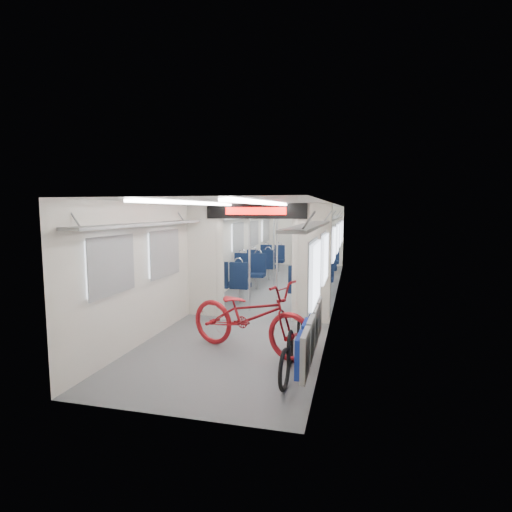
{
  "coord_description": "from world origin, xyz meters",
  "views": [
    {
      "loc": [
        1.87,
        -9.65,
        2.16
      ],
      "look_at": [
        -0.08,
        -1.76,
        1.23
      ],
      "focal_mm": 28.0,
      "sensor_mm": 36.0,
      "label": 1
    }
  ],
  "objects_px": {
    "stanchion_near_left": "(249,258)",
    "stanchion_near_right": "(277,259)",
    "stanchion_far_right": "(296,246)",
    "bike_hoop_b": "(290,349)",
    "stanchion_far_left": "(274,246)",
    "seat_bay_far_right": "(324,261)",
    "flip_bench": "(311,333)",
    "bike_hoop_c": "(301,334)",
    "bicycle": "(250,316)",
    "bike_hoop_a": "(284,372)",
    "seat_bay_near_right": "(313,279)",
    "seat_bay_near_left": "(241,274)",
    "seat_bay_far_left": "(267,260)"
  },
  "relations": [
    {
      "from": "bike_hoop_a",
      "to": "bike_hoop_b",
      "type": "distance_m",
      "value": 0.86
    },
    {
      "from": "bicycle",
      "to": "stanchion_near_right",
      "type": "height_order",
      "value": "stanchion_near_right"
    },
    {
      "from": "bike_hoop_a",
      "to": "seat_bay_near_left",
      "type": "bearing_deg",
      "value": 111.61
    },
    {
      "from": "seat_bay_far_right",
      "to": "stanchion_far_right",
      "type": "distance_m",
      "value": 1.97
    },
    {
      "from": "bicycle",
      "to": "seat_bay_near_left",
      "type": "height_order",
      "value": "bicycle"
    },
    {
      "from": "seat_bay_near_right",
      "to": "stanchion_far_right",
      "type": "height_order",
      "value": "stanchion_far_right"
    },
    {
      "from": "stanchion_far_left",
      "to": "stanchion_far_right",
      "type": "relative_size",
      "value": 1.0
    },
    {
      "from": "bicycle",
      "to": "bike_hoop_a",
      "type": "height_order",
      "value": "bicycle"
    },
    {
      "from": "bike_hoop_c",
      "to": "stanchion_far_right",
      "type": "height_order",
      "value": "stanchion_far_right"
    },
    {
      "from": "seat_bay_near_right",
      "to": "stanchion_far_left",
      "type": "distance_m",
      "value": 2.27
    },
    {
      "from": "stanchion_near_right",
      "to": "seat_bay_near_left",
      "type": "bearing_deg",
      "value": 127.78
    },
    {
      "from": "seat_bay_far_right",
      "to": "stanchion_far_right",
      "type": "xyz_separation_m",
      "value": [
        -0.66,
        -1.74,
        0.62
      ]
    },
    {
      "from": "bike_hoop_c",
      "to": "seat_bay_far_left",
      "type": "bearing_deg",
      "value": 106.63
    },
    {
      "from": "stanchion_near_left",
      "to": "stanchion_far_right",
      "type": "height_order",
      "value": "same"
    },
    {
      "from": "stanchion_near_right",
      "to": "bike_hoop_c",
      "type": "bearing_deg",
      "value": -68.84
    },
    {
      "from": "bicycle",
      "to": "stanchion_near_right",
      "type": "relative_size",
      "value": 0.93
    },
    {
      "from": "stanchion_near_right",
      "to": "stanchion_far_right",
      "type": "height_order",
      "value": "same"
    },
    {
      "from": "bicycle",
      "to": "seat_bay_near_right",
      "type": "relative_size",
      "value": 1.09
    },
    {
      "from": "bicycle",
      "to": "stanchion_near_right",
      "type": "distance_m",
      "value": 2.41
    },
    {
      "from": "bicycle",
      "to": "seat_bay_far_right",
      "type": "relative_size",
      "value": 1.09
    },
    {
      "from": "bike_hoop_c",
      "to": "stanchion_near_right",
      "type": "height_order",
      "value": "stanchion_near_right"
    },
    {
      "from": "stanchion_near_right",
      "to": "stanchion_far_left",
      "type": "bearing_deg",
      "value": 102.43
    },
    {
      "from": "seat_bay_near_left",
      "to": "stanchion_near_right",
      "type": "bearing_deg",
      "value": -52.22
    },
    {
      "from": "flip_bench",
      "to": "bike_hoop_c",
      "type": "relative_size",
      "value": 4.12
    },
    {
      "from": "bike_hoop_b",
      "to": "seat_bay_far_right",
      "type": "distance_m",
      "value": 7.6
    },
    {
      "from": "seat_bay_near_left",
      "to": "flip_bench",
      "type": "bearing_deg",
      "value": -63.63
    },
    {
      "from": "flip_bench",
      "to": "bike_hoop_b",
      "type": "distance_m",
      "value": 0.59
    },
    {
      "from": "seat_bay_far_left",
      "to": "stanchion_far_left",
      "type": "height_order",
      "value": "stanchion_far_left"
    },
    {
      "from": "seat_bay_near_right",
      "to": "stanchion_near_right",
      "type": "bearing_deg",
      "value": -113.46
    },
    {
      "from": "bike_hoop_b",
      "to": "stanchion_near_left",
      "type": "height_order",
      "value": "stanchion_near_left"
    },
    {
      "from": "seat_bay_near_right",
      "to": "stanchion_far_right",
      "type": "relative_size",
      "value": 0.86
    },
    {
      "from": "flip_bench",
      "to": "stanchion_far_right",
      "type": "xyz_separation_m",
      "value": [
        -1.08,
        6.19,
        0.57
      ]
    },
    {
      "from": "bike_hoop_a",
      "to": "bike_hoop_b",
      "type": "bearing_deg",
      "value": 94.48
    },
    {
      "from": "flip_bench",
      "to": "bike_hoop_b",
      "type": "xyz_separation_m",
      "value": [
        -0.32,
        0.34,
        -0.36
      ]
    },
    {
      "from": "bike_hoop_b",
      "to": "stanchion_far_right",
      "type": "xyz_separation_m",
      "value": [
        -0.76,
        5.85,
        0.93
      ]
    },
    {
      "from": "seat_bay_near_left",
      "to": "stanchion_far_left",
      "type": "xyz_separation_m",
      "value": [
        0.56,
        1.55,
        0.61
      ]
    },
    {
      "from": "flip_bench",
      "to": "stanchion_far_left",
      "type": "bearing_deg",
      "value": 105.68
    },
    {
      "from": "seat_bay_far_left",
      "to": "stanchion_near_right",
      "type": "height_order",
      "value": "stanchion_near_right"
    },
    {
      "from": "bike_hoop_b",
      "to": "bike_hoop_c",
      "type": "distance_m",
      "value": 0.66
    },
    {
      "from": "bicycle",
      "to": "stanchion_far_right",
      "type": "distance_m",
      "value": 5.56
    },
    {
      "from": "bicycle",
      "to": "bike_hoop_a",
      "type": "xyz_separation_m",
      "value": [
        0.74,
        -1.18,
        -0.33
      ]
    },
    {
      "from": "bicycle",
      "to": "stanchion_far_left",
      "type": "distance_m",
      "value": 5.58
    },
    {
      "from": "seat_bay_near_right",
      "to": "stanchion_far_right",
      "type": "bearing_deg",
      "value": 110.43
    },
    {
      "from": "bicycle",
      "to": "stanchion_far_right",
      "type": "bearing_deg",
      "value": 19.56
    },
    {
      "from": "stanchion_far_right",
      "to": "bike_hoop_b",
      "type": "bearing_deg",
      "value": -82.6
    },
    {
      "from": "bicycle",
      "to": "bike_hoop_a",
      "type": "relative_size",
      "value": 4.11
    },
    {
      "from": "flip_bench",
      "to": "seat_bay_far_left",
      "type": "bearing_deg",
      "value": 106.36
    },
    {
      "from": "bicycle",
      "to": "stanchion_near_left",
      "type": "bearing_deg",
      "value": 33.64
    },
    {
      "from": "stanchion_near_left",
      "to": "stanchion_near_right",
      "type": "xyz_separation_m",
      "value": [
        0.61,
        -0.08,
        0.0
      ]
    },
    {
      "from": "stanchion_near_left",
      "to": "seat_bay_far_left",
      "type": "bearing_deg",
      "value": 97.81
    }
  ]
}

